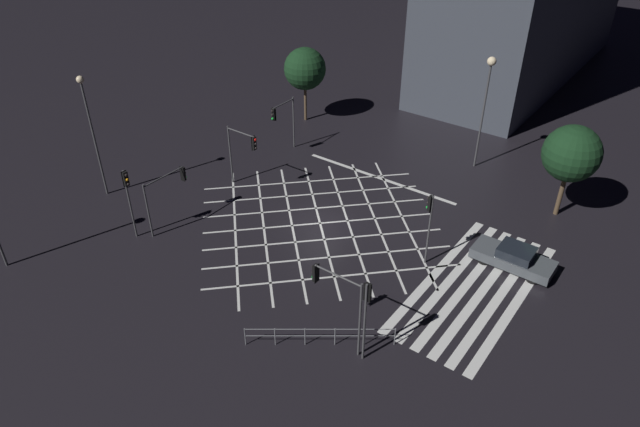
{
  "coord_description": "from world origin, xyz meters",
  "views": [
    {
      "loc": [
        -23.83,
        -17.59,
        20.27
      ],
      "look_at": [
        0.0,
        0.0,
        0.73
      ],
      "focal_mm": 32.0,
      "sensor_mm": 36.0,
      "label": 1
    }
  ],
  "objects_px": {
    "traffic_light_sw_cross": "(335,291)",
    "traffic_light_nw_main": "(168,186)",
    "street_tree_far": "(572,154)",
    "traffic_light_median_south": "(429,216)",
    "traffic_light_median_north": "(243,147)",
    "traffic_light_nw_cross": "(128,191)",
    "street_tree_near": "(305,69)",
    "street_lamp_east": "(89,117)",
    "traffic_light_sw_main": "(367,306)",
    "traffic_light_ne_main": "(282,116)",
    "street_lamp_far": "(488,84)",
    "waiting_car": "(514,258)"
  },
  "relations": [
    {
      "from": "street_lamp_far",
      "to": "traffic_light_ne_main",
      "type": "bearing_deg",
      "value": 118.0
    },
    {
      "from": "traffic_light_sw_main",
      "to": "traffic_light_sw_cross",
      "type": "height_order",
      "value": "traffic_light_sw_main"
    },
    {
      "from": "traffic_light_sw_main",
      "to": "street_lamp_far",
      "type": "distance_m",
      "value": 21.06
    },
    {
      "from": "traffic_light_median_south",
      "to": "traffic_light_ne_main",
      "type": "xyz_separation_m",
      "value": [
        5.71,
        15.05,
        -0.13
      ]
    },
    {
      "from": "traffic_light_nw_main",
      "to": "street_lamp_far",
      "type": "height_order",
      "value": "street_lamp_far"
    },
    {
      "from": "street_lamp_east",
      "to": "street_tree_far",
      "type": "distance_m",
      "value": 29.89
    },
    {
      "from": "traffic_light_median_south",
      "to": "traffic_light_sw_cross",
      "type": "bearing_deg",
      "value": 86.16
    },
    {
      "from": "traffic_light_median_north",
      "to": "street_tree_near",
      "type": "distance_m",
      "value": 12.16
    },
    {
      "from": "street_lamp_east",
      "to": "street_tree_near",
      "type": "bearing_deg",
      "value": -10.98
    },
    {
      "from": "traffic_light_nw_main",
      "to": "street_tree_far",
      "type": "relative_size",
      "value": 0.59
    },
    {
      "from": "street_tree_far",
      "to": "street_tree_near",
      "type": "bearing_deg",
      "value": 84.61
    },
    {
      "from": "traffic_light_ne_main",
      "to": "waiting_car",
      "type": "xyz_separation_m",
      "value": [
        -3.1,
        -19.26,
        -2.43
      ]
    },
    {
      "from": "traffic_light_sw_main",
      "to": "street_lamp_far",
      "type": "height_order",
      "value": "street_lamp_far"
    },
    {
      "from": "traffic_light_median_south",
      "to": "traffic_light_median_north",
      "type": "bearing_deg",
      "value": -0.49
    },
    {
      "from": "traffic_light_nw_cross",
      "to": "traffic_light_sw_main",
      "type": "bearing_deg",
      "value": 0.15
    },
    {
      "from": "traffic_light_nw_cross",
      "to": "street_tree_near",
      "type": "height_order",
      "value": "street_tree_near"
    },
    {
      "from": "traffic_light_nw_cross",
      "to": "traffic_light_nw_main",
      "type": "bearing_deg",
      "value": 72.78
    },
    {
      "from": "traffic_light_ne_main",
      "to": "street_lamp_east",
      "type": "distance_m",
      "value": 13.44
    },
    {
      "from": "traffic_light_median_south",
      "to": "street_lamp_far",
      "type": "bearing_deg",
      "value": -79.19
    },
    {
      "from": "traffic_light_sw_cross",
      "to": "street_tree_near",
      "type": "xyz_separation_m",
      "value": [
        19.73,
        16.95,
        1.31
      ]
    },
    {
      "from": "traffic_light_sw_main",
      "to": "traffic_light_nw_cross",
      "type": "relative_size",
      "value": 0.98
    },
    {
      "from": "traffic_light_sw_cross",
      "to": "traffic_light_nw_main",
      "type": "distance_m",
      "value": 14.12
    },
    {
      "from": "traffic_light_sw_main",
      "to": "street_tree_far",
      "type": "relative_size",
      "value": 0.73
    },
    {
      "from": "traffic_light_sw_cross",
      "to": "street_lamp_east",
      "type": "distance_m",
      "value": 20.63
    },
    {
      "from": "traffic_light_nw_cross",
      "to": "waiting_car",
      "type": "height_order",
      "value": "traffic_light_nw_cross"
    },
    {
      "from": "traffic_light_sw_main",
      "to": "traffic_light_median_south",
      "type": "bearing_deg",
      "value": 7.9
    },
    {
      "from": "traffic_light_median_south",
      "to": "traffic_light_sw_main",
      "type": "distance_m",
      "value": 8.16
    },
    {
      "from": "street_tree_far",
      "to": "traffic_light_sw_cross",
      "type": "bearing_deg",
      "value": 164.07
    },
    {
      "from": "traffic_light_sw_cross",
      "to": "street_lamp_far",
      "type": "xyz_separation_m",
      "value": [
        20.54,
        1.83,
        3.13
      ]
    },
    {
      "from": "traffic_light_sw_main",
      "to": "street_lamp_east",
      "type": "distance_m",
      "value": 22.28
    },
    {
      "from": "traffic_light_median_south",
      "to": "traffic_light_nw_cross",
      "type": "xyz_separation_m",
      "value": [
        -8.12,
        15.19,
        0.07
      ]
    },
    {
      "from": "traffic_light_median_north",
      "to": "street_lamp_east",
      "type": "xyz_separation_m",
      "value": [
        -6.22,
        7.12,
        2.43
      ]
    },
    {
      "from": "street_lamp_east",
      "to": "traffic_light_nw_cross",
      "type": "bearing_deg",
      "value": -109.4
    },
    {
      "from": "traffic_light_nw_main",
      "to": "street_lamp_far",
      "type": "distance_m",
      "value": 22.2
    },
    {
      "from": "street_tree_near",
      "to": "street_tree_far",
      "type": "relative_size",
      "value": 1.02
    },
    {
      "from": "street_tree_near",
      "to": "street_tree_far",
      "type": "bearing_deg",
      "value": -95.39
    },
    {
      "from": "traffic_light_sw_cross",
      "to": "street_lamp_east",
      "type": "relative_size",
      "value": 0.52
    },
    {
      "from": "traffic_light_median_north",
      "to": "street_lamp_far",
      "type": "height_order",
      "value": "street_lamp_far"
    },
    {
      "from": "traffic_light_sw_cross",
      "to": "street_lamp_far",
      "type": "bearing_deg",
      "value": -84.9
    },
    {
      "from": "traffic_light_median_north",
      "to": "traffic_light_sw_cross",
      "type": "relative_size",
      "value": 1.0
    },
    {
      "from": "traffic_light_nw_cross",
      "to": "street_tree_near",
      "type": "relative_size",
      "value": 0.73
    },
    {
      "from": "traffic_light_nw_main",
      "to": "street_tree_near",
      "type": "bearing_deg",
      "value": 9.84
    },
    {
      "from": "traffic_light_median_south",
      "to": "traffic_light_ne_main",
      "type": "height_order",
      "value": "traffic_light_median_south"
    },
    {
      "from": "traffic_light_sw_main",
      "to": "street_tree_near",
      "type": "height_order",
      "value": "street_tree_near"
    },
    {
      "from": "traffic_light_ne_main",
      "to": "traffic_light_sw_main",
      "type": "height_order",
      "value": "traffic_light_sw_main"
    },
    {
      "from": "traffic_light_ne_main",
      "to": "traffic_light_sw_main",
      "type": "distance_m",
      "value": 21.25
    },
    {
      "from": "traffic_light_sw_cross",
      "to": "street_lamp_far",
      "type": "distance_m",
      "value": 20.86
    },
    {
      "from": "waiting_car",
      "to": "traffic_light_median_north",
      "type": "bearing_deg",
      "value": 7.88
    },
    {
      "from": "street_tree_far",
      "to": "traffic_light_nw_cross",
      "type": "bearing_deg",
      "value": 131.93
    },
    {
      "from": "traffic_light_sw_cross",
      "to": "street_tree_far",
      "type": "height_order",
      "value": "street_tree_far"
    }
  ]
}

